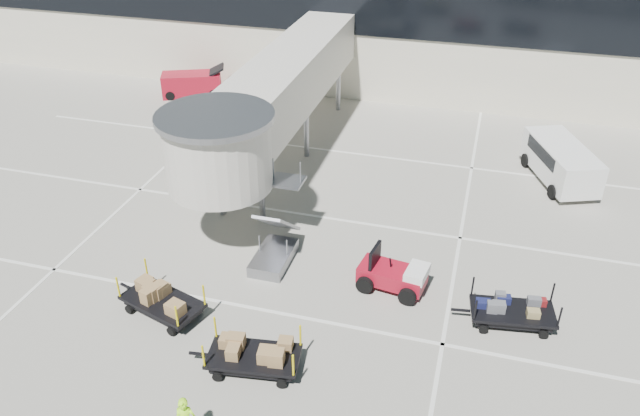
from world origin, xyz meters
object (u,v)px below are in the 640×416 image
(baggage_tug, at_px, (394,275))
(minivan, at_px, (560,159))
(suitcase_cart, at_px, (512,313))
(belt_loader, at_px, (192,84))
(box_cart_near, at_px, (251,357))
(box_cart_far, at_px, (163,301))

(baggage_tug, relative_size, minivan, 0.50)
(suitcase_cart, bearing_deg, belt_loader, 131.63)
(box_cart_near, bearing_deg, baggage_tug, 47.99)
(minivan, bearing_deg, belt_loader, 144.13)
(suitcase_cart, xyz_separation_m, box_cart_near, (-8.34, -4.76, 0.06))
(box_cart_near, xyz_separation_m, minivan, (10.37, 16.89, 0.61))
(baggage_tug, height_order, minivan, minivan)
(belt_loader, bearing_deg, box_cart_near, -82.38)
(suitcase_cart, distance_m, belt_loader, 28.00)
(baggage_tug, height_order, suitcase_cart, baggage_tug)
(box_cart_far, relative_size, belt_loader, 0.88)
(suitcase_cart, xyz_separation_m, belt_loader, (-21.48, 17.97, 0.25))
(box_cart_far, height_order, minivan, minivan)
(box_cart_near, bearing_deg, belt_loader, 112.12)
(baggage_tug, distance_m, suitcase_cart, 4.61)
(box_cart_near, distance_m, box_cart_far, 4.52)
(box_cart_far, bearing_deg, box_cart_near, -5.20)
(box_cart_near, relative_size, minivan, 0.69)
(suitcase_cart, xyz_separation_m, box_cart_far, (-12.51, -3.03, 0.09))
(minivan, height_order, belt_loader, belt_loader)
(suitcase_cart, relative_size, box_cart_far, 0.97)
(box_cart_near, height_order, box_cart_far, box_cart_far)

